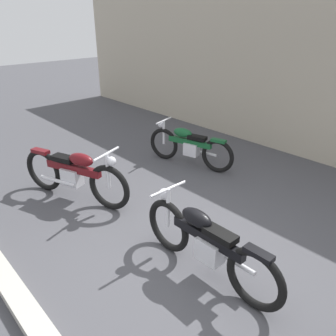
# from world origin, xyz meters

# --- Properties ---
(ground_plane) EXTENTS (40.00, 40.00, 0.00)m
(ground_plane) POSITION_xyz_m (0.00, 0.00, 0.00)
(ground_plane) COLOR #47474C
(motorcycle_maroon) EXTENTS (2.09, 0.96, 0.98)m
(motorcycle_maroon) POSITION_xyz_m (-2.42, -0.26, 0.47)
(motorcycle_maroon) COLOR black
(motorcycle_maroon) RESTS_ON ground_plane
(motorcycle_green) EXTENTS (1.91, 0.72, 0.88)m
(motorcycle_green) POSITION_xyz_m (-2.15, 2.17, 0.42)
(motorcycle_green) COLOR black
(motorcycle_green) RESTS_ON ground_plane
(motorcycle_black) EXTENTS (2.07, 0.58, 0.93)m
(motorcycle_black) POSITION_xyz_m (0.27, -0.01, 0.45)
(motorcycle_black) COLOR black
(motorcycle_black) RESTS_ON ground_plane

